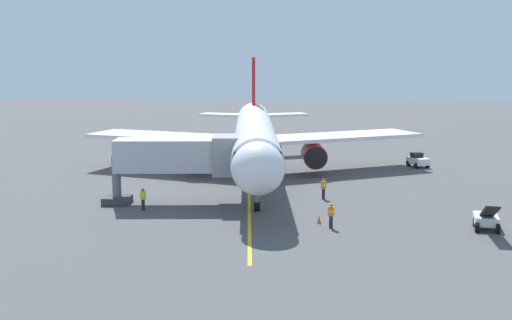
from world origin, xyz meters
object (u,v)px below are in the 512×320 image
at_px(belt_loader_portside, 486,219).
at_px(safety_cone_nose_right, 479,224).
at_px(tug_near_nose, 418,160).
at_px(safety_cone_nose_left, 319,220).
at_px(airplane, 255,136).
at_px(ground_crew_loader, 324,189).
at_px(ground_crew_marshaller, 143,199).
at_px(jet_bridge, 188,157).
at_px(ground_crew_wing_walker, 331,216).

relative_size(belt_loader_portside, safety_cone_nose_right, 8.57).
xyz_separation_m(tug_near_nose, safety_cone_nose_left, (10.81, 23.84, -0.43)).
height_order(airplane, ground_crew_loader, airplane).
bearing_deg(ground_crew_marshaller, ground_crew_loader, -159.97).
distance_m(jet_bridge, ground_crew_wing_walker, 12.98).
distance_m(ground_crew_loader, safety_cone_nose_right, 13.00).
height_order(ground_crew_wing_walker, safety_cone_nose_right, ground_crew_wing_walker).
height_order(airplane, ground_crew_wing_walker, airplane).
bearing_deg(ground_crew_marshaller, ground_crew_wing_walker, 164.66).
bearing_deg(ground_crew_wing_walker, jet_bridge, -30.06).
distance_m(airplane, tug_near_nose, 18.41).
xyz_separation_m(ground_crew_loader, tug_near_nose, (-10.33, -16.22, -0.18)).
bearing_deg(safety_cone_nose_right, safety_cone_nose_left, -2.02).
xyz_separation_m(ground_crew_marshaller, belt_loader_portside, (-24.32, 3.24, -0.17)).
height_order(airplane, safety_cone_nose_left, airplane).
height_order(jet_bridge, tug_near_nose, jet_bridge).
bearing_deg(tug_near_nose, ground_crew_wing_walker, 68.14).
bearing_deg(tug_near_nose, jet_bridge, 41.66).
bearing_deg(airplane, ground_crew_loader, 124.61).
distance_m(jet_bridge, tug_near_nose, 28.27).
bearing_deg(belt_loader_portside, ground_crew_loader, -37.60).
distance_m(ground_crew_marshaller, tug_near_nose, 32.01).
bearing_deg(ground_crew_marshaller, jet_bridge, -139.91).
bearing_deg(safety_cone_nose_right, airplane, -46.10).
height_order(tug_near_nose, belt_loader_portside, belt_loader_portside).
bearing_deg(tug_near_nose, belt_loader_portside, 90.79).
bearing_deg(ground_crew_marshaller, safety_cone_nose_right, 172.78).
relative_size(airplane, safety_cone_nose_left, 73.37).
relative_size(airplane, ground_crew_loader, 23.60).
height_order(ground_crew_marshaller, safety_cone_nose_right, ground_crew_marshaller).
bearing_deg(jet_bridge, ground_crew_loader, -167.00).
distance_m(belt_loader_portside, safety_cone_nose_right, 0.65).
bearing_deg(belt_loader_portside, ground_crew_wing_walker, 3.25).
height_order(jet_bridge, safety_cone_nose_right, jet_bridge).
height_order(jet_bridge, belt_loader_portside, jet_bridge).
bearing_deg(safety_cone_nose_right, tug_near_nose, -90.23).
distance_m(airplane, ground_crew_marshaller, 16.30).
relative_size(ground_crew_loader, belt_loader_portside, 0.36).
distance_m(airplane, safety_cone_nose_left, 18.30).
bearing_deg(belt_loader_portside, jet_bridge, -15.09).
height_order(ground_crew_wing_walker, safety_cone_nose_left, ground_crew_wing_walker).
distance_m(safety_cone_nose_left, safety_cone_nose_right, 10.72).
bearing_deg(ground_crew_wing_walker, safety_cone_nose_left, -56.77).
distance_m(ground_crew_loader, belt_loader_portside, 13.46).
bearing_deg(airplane, ground_crew_wing_walker, 110.32).
bearing_deg(safety_cone_nose_right, ground_crew_marshaller, -7.22).
distance_m(ground_crew_loader, safety_cone_nose_left, 7.67).
height_order(ground_crew_loader, belt_loader_portside, belt_loader_portside).
distance_m(ground_crew_wing_walker, ground_crew_loader, 8.81).
distance_m(jet_bridge, ground_crew_marshaller, 4.85).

